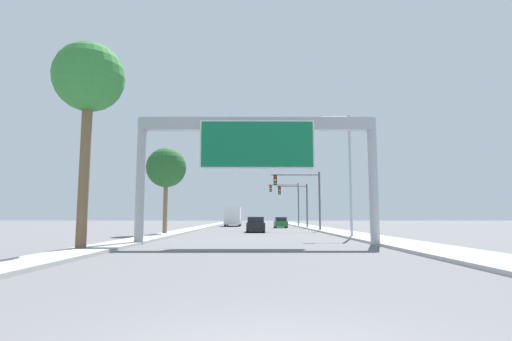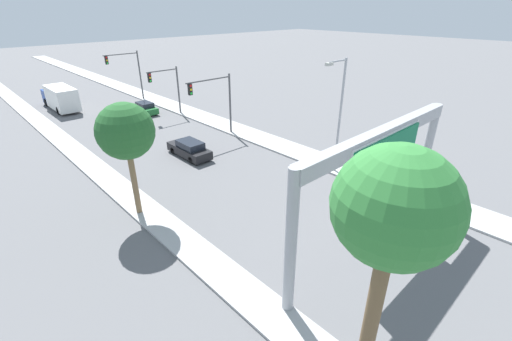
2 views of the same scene
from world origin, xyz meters
name	(u,v)px [view 1 (image 1 of 2)]	position (x,y,z in m)	size (l,w,h in m)	color
sidewalk_right	(304,226)	(7.75, 60.00, 0.07)	(3.00, 120.00, 0.15)	#A8A8A8
median_strip_left	(209,226)	(-7.25, 60.00, 0.07)	(2.00, 120.00, 0.15)	#A8A8A8
sign_gantry	(257,146)	(0.00, 17.90, 5.44)	(13.41, 0.73, 7.04)	#9EA0A5
car_near_left	(281,223)	(3.50, 51.07, 0.68)	(1.70, 4.22, 1.44)	#1E662D
car_mid_right	(256,225)	(0.00, 35.63, 0.70)	(1.77, 4.76, 1.49)	black
truck_box_primary	(233,216)	(-3.50, 60.20, 1.54)	(2.45, 8.37, 3.01)	navy
traffic_light_near_intersection	(304,190)	(5.09, 38.00, 4.25)	(5.17, 0.32, 6.22)	#4C4C4F
traffic_light_mid_block	(297,198)	(5.46, 48.00, 3.89)	(3.99, 0.32, 5.78)	#4C4C4F
traffic_light_far_intersection	(289,197)	(5.29, 58.00, 4.54)	(4.79, 0.32, 6.74)	#4C4C4F
palm_tree_foreground	(89,81)	(-7.75, 13.72, 7.69)	(3.18, 3.18, 9.47)	brown
palm_tree_background	(166,168)	(-7.68, 29.89, 5.64)	(3.40, 3.40, 7.39)	brown
street_lamp_right	(346,165)	(6.58, 24.86, 5.25)	(2.39, 0.28, 8.99)	#9EA0A5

